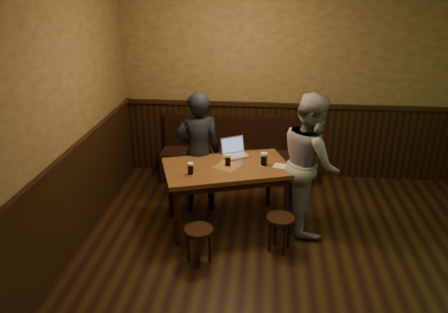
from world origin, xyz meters
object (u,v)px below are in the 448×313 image
at_px(pint_left, 191,169).
at_px(pub_table, 227,174).
at_px(stool_left, 199,235).
at_px(person_suit, 198,153).
at_px(pint_mid, 228,160).
at_px(bench, 235,159).
at_px(person_grey, 310,163).
at_px(stool_right, 280,224).
at_px(pint_right, 264,159).
at_px(laptop, 234,151).

bearing_deg(pint_left, pub_table, 34.69).
bearing_deg(stool_left, person_suit, 98.29).
height_order(pint_mid, person_suit, person_suit).
bearing_deg(pint_mid, bench, 90.46).
height_order(pint_left, person_grey, person_grey).
bearing_deg(stool_right, person_grey, 59.11).
height_order(pint_left, pint_right, pint_right).
relative_size(pub_table, stool_right, 3.94).
bearing_deg(laptop, pub_table, -129.49).
relative_size(bench, pint_mid, 15.24).
distance_m(stool_right, laptop, 1.16).
distance_m(pub_table, pint_right, 0.48).
bearing_deg(stool_left, person_grey, 36.07).
bearing_deg(pint_right, pub_table, -171.42).
xyz_separation_m(bench, laptop, (0.06, -0.99, 0.54)).
bearing_deg(person_suit, laptop, 161.01).
bearing_deg(laptop, person_grey, -46.63).
height_order(pint_right, laptop, laptop).
xyz_separation_m(bench, pint_left, (-0.39, -1.61, 0.55)).
xyz_separation_m(bench, pint_right, (0.44, -1.28, 0.56)).
xyz_separation_m(stool_right, pint_left, (-1.04, 0.23, 0.53)).
bearing_deg(bench, pub_table, -90.00).
relative_size(pint_left, person_suit, 0.09).
distance_m(bench, pint_right, 1.46).
xyz_separation_m(stool_left, person_suit, (-0.17, 1.18, 0.47)).
relative_size(pint_right, person_suit, 0.10).
bearing_deg(laptop, bench, 64.31).
relative_size(bench, stool_left, 5.26).
relative_size(stool_right, pint_mid, 2.95).
xyz_separation_m(stool_left, pint_left, (-0.16, 0.55, 0.53)).
distance_m(pub_table, stool_right, 0.89).
bearing_deg(stool_right, laptop, 124.28).
bearing_deg(pint_right, laptop, 142.65).
bearing_deg(bench, stool_right, -70.67).
bearing_deg(person_suit, pub_table, 119.99).
bearing_deg(pint_left, laptop, 53.93).
distance_m(stool_left, pint_mid, 1.02).
distance_m(pint_left, pint_mid, 0.49).
bearing_deg(pint_left, stool_right, -12.57).
xyz_separation_m(stool_right, pint_mid, (-0.64, 0.52, 0.53)).
bearing_deg(person_suit, pint_left, 73.05).
distance_m(laptop, person_suit, 0.47).
xyz_separation_m(pub_table, stool_left, (-0.23, -0.82, -0.36)).
height_order(bench, pub_table, bench).
distance_m(stool_right, pint_left, 1.19).
bearing_deg(pint_mid, pub_table, -123.53).
height_order(bench, stool_left, bench).
relative_size(stool_left, laptop, 1.05).
distance_m(laptop, person_grey, 0.97).
bearing_deg(stool_left, pint_right, 53.00).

